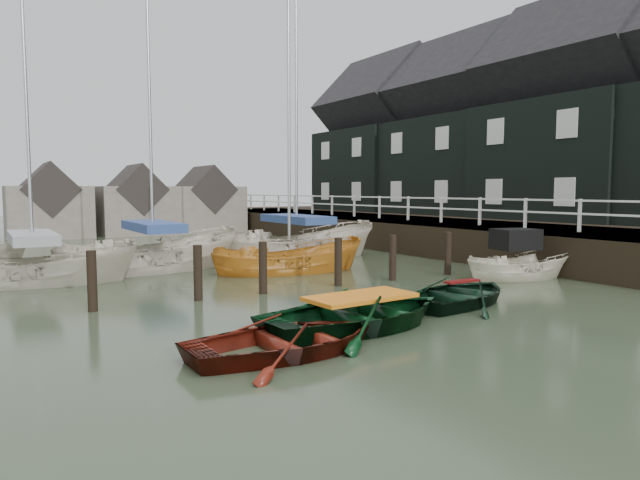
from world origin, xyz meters
TOP-DOWN VIEW (x-y plane):
  - ground at (0.00, 0.00)m, footprint 120.00×120.00m
  - pier at (9.48, 10.00)m, footprint 3.04×32.00m
  - land_strip at (15.00, 10.00)m, footprint 14.00×38.00m
  - quay_houses at (14.99, 8.66)m, footprint 6.52×28.14m
  - mooring_pilings at (-1.11, 3.00)m, footprint 13.72×0.22m
  - far_sheds at (0.83, 26.00)m, footprint 14.00×4.08m
  - rowboat_red at (-3.24, -2.31)m, footprint 3.67×2.64m
  - rowboat_green at (-1.20, -1.49)m, footprint 4.50×3.36m
  - rowboat_dkgreen at (2.36, -0.74)m, footprint 4.23×3.52m
  - motorboat at (6.80, 1.19)m, footprint 4.03×2.14m
  - sailboat_a at (-6.30, 7.96)m, footprint 6.30×3.69m
  - sailboat_b at (-2.49, 9.02)m, footprint 6.90×3.36m
  - sailboat_c at (1.35, 6.25)m, footprint 5.60×2.86m
  - sailboat_d at (3.37, 9.39)m, footprint 7.23×3.31m

SIDE VIEW (x-z plane):
  - ground at x=0.00m, z-range 0.00..0.00m
  - land_strip at x=15.00m, z-range -0.75..0.75m
  - rowboat_red at x=-3.24m, z-range -0.38..0.38m
  - rowboat_green at x=-1.20m, z-range -0.44..0.44m
  - rowboat_dkgreen at x=2.36m, z-range -0.38..0.38m
  - sailboat_c at x=1.35m, z-range -5.20..5.24m
  - sailboat_d at x=3.37m, z-range -5.75..5.87m
  - sailboat_b at x=-2.49m, z-range -5.73..5.86m
  - sailboat_a at x=-6.30m, z-range -5.31..5.44m
  - motorboat at x=6.80m, z-range -1.03..1.26m
  - mooring_pilings at x=-1.11m, z-range -0.40..1.40m
  - pier at x=9.48m, z-range -0.64..2.06m
  - far_sheds at x=0.83m, z-range -0.34..4.06m
  - quay_houses at x=14.99m, z-range 0.68..10.68m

